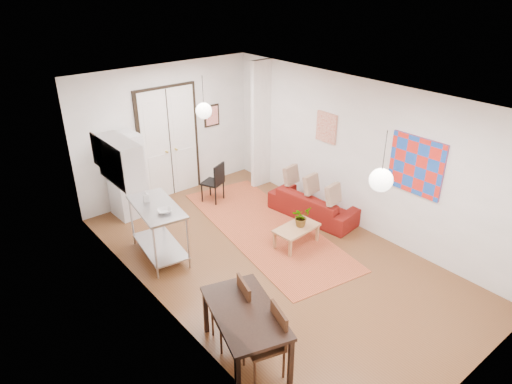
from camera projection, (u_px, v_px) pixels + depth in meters
floor at (273, 259)px, 8.07m from camera, size 7.00×7.00×0.00m
ceiling at (276, 97)px, 6.79m from camera, size 4.20×7.00×0.02m
wall_back at (167, 132)px, 9.86m from camera, size 4.20×0.02×2.90m
wall_front at (485, 290)px, 4.99m from camera, size 4.20×0.02×2.90m
wall_left at (159, 227)px, 6.23m from camera, size 0.02×7.00×2.90m
wall_right at (357, 155)px, 8.62m from camera, size 0.02×7.00×2.90m
double_doors at (169, 143)px, 9.94m from camera, size 1.44×0.06×2.50m
stub_partition at (261, 126)px, 10.25m from camera, size 0.50×0.10×2.90m
wall_cabinet at (120, 161)px, 7.18m from camera, size 0.35×1.00×0.70m
painting_popart at (416, 166)px, 7.65m from camera, size 0.05×1.00×1.00m
painting_abstract at (326, 128)px, 9.01m from camera, size 0.05×0.50×0.60m
poster_back at (212, 116)px, 10.43m from camera, size 0.40×0.03×0.50m
print_left at (98, 151)px, 7.42m from camera, size 0.03×0.44×0.54m
pendant_back at (204, 111)px, 8.47m from camera, size 0.30×0.30×0.80m
pendant_front at (381, 180)px, 5.68m from camera, size 0.30×0.30×0.80m
kilim_rug at (265, 228)px, 9.02m from camera, size 2.26×4.50×0.01m
sofa at (313, 204)px, 9.35m from camera, size 0.99×1.96×0.55m
coffee_table at (297, 230)px, 8.35m from camera, size 0.89×0.54×0.38m
potted_plant at (301, 217)px, 8.30m from camera, size 0.32×0.36×0.37m
kitchen_counter at (158, 223)px, 7.89m from camera, size 0.83×1.39×1.00m
bowl at (165, 211)px, 7.52m from camera, size 0.30×0.30×0.06m
soap_bottle at (146, 196)px, 7.84m from camera, size 0.12×0.12×0.21m
fridge at (126, 176)px, 9.20m from camera, size 0.64×0.64×1.74m
dining_table at (245, 316)px, 5.76m from camera, size 1.14×1.53×0.76m
dining_chair_near at (226, 306)px, 6.14m from camera, size 0.55×0.69×0.94m
dining_chair_far at (259, 335)px, 5.65m from camera, size 0.55×0.69×0.94m
black_side_chair at (210, 178)px, 9.95m from camera, size 0.54×0.55×0.89m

